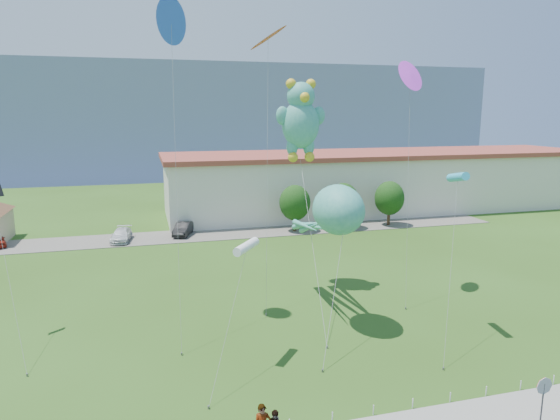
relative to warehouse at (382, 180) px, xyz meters
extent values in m
plane|color=#2C4B15|center=(-26.00, -44.00, -4.12)|extent=(160.00, 160.00, 0.00)
cube|color=#59544C|center=(-26.00, -9.00, -4.09)|extent=(70.00, 6.00, 0.06)
cube|color=gray|center=(-26.00, 76.00, 8.38)|extent=(160.00, 50.00, 25.00)
cube|color=beige|center=(0.00, 0.00, -0.32)|extent=(60.00, 14.00, 7.60)
cube|color=brown|center=(0.00, 0.00, 3.78)|extent=(61.00, 15.00, 0.60)
cylinder|color=slate|center=(-16.50, -48.20, -3.02)|extent=(0.07, 0.07, 2.20)
cylinder|color=red|center=(-16.50, -48.20, -2.02)|extent=(0.76, 0.04, 0.76)
cylinder|color=white|center=(-16.50, -48.22, -2.02)|extent=(0.80, 0.02, 0.80)
cylinder|color=white|center=(-25.00, -45.30, -3.87)|extent=(0.05, 0.05, 0.50)
cylinder|color=white|center=(-23.00, -45.30, -3.87)|extent=(0.05, 0.05, 0.50)
cylinder|color=white|center=(-21.00, -45.30, -3.87)|extent=(0.05, 0.05, 0.50)
cylinder|color=white|center=(-19.00, -45.30, -3.87)|extent=(0.05, 0.05, 0.50)
cylinder|color=white|center=(-17.00, -45.30, -3.87)|extent=(0.05, 0.05, 0.50)
cylinder|color=white|center=(-15.00, -45.30, -3.87)|extent=(0.05, 0.05, 0.50)
cylinder|color=white|center=(-13.00, -45.30, -3.87)|extent=(0.05, 0.05, 0.50)
cylinder|color=#3F2B19|center=(-16.00, -10.00, -3.02)|extent=(0.36, 0.36, 2.20)
ellipsoid|color=#14380F|center=(-16.00, -10.00, -0.72)|extent=(3.60, 3.60, 4.14)
cylinder|color=#3F2B19|center=(-10.00, -10.00, -3.02)|extent=(0.36, 0.36, 2.20)
ellipsoid|color=#14380F|center=(-10.00, -10.00, -0.72)|extent=(3.60, 3.60, 4.14)
cylinder|color=#3F2B19|center=(-4.00, -10.00, -3.02)|extent=(0.36, 0.36, 2.20)
ellipsoid|color=#14380F|center=(-4.00, -10.00, -0.72)|extent=(3.60, 3.60, 4.14)
imported|color=silver|center=(-35.27, -9.54, -3.41)|extent=(2.44, 4.72, 1.31)
imported|color=black|center=(-28.66, -8.53, -3.34)|extent=(2.82, 4.63, 1.44)
ellipsoid|color=teal|center=(-21.04, -35.68, 3.54)|extent=(3.13, 4.07, 3.13)
sphere|color=white|center=(-21.60, -36.91, 3.87)|extent=(0.49, 0.49, 0.49)
sphere|color=white|center=(-20.48, -36.91, 3.87)|extent=(0.49, 0.49, 0.49)
cylinder|color=slate|center=(-23.92, -41.06, -4.04)|extent=(0.10, 0.10, 0.16)
cylinder|color=gray|center=(-22.48, -38.87, -0.61)|extent=(2.91, 4.41, 6.72)
ellipsoid|color=teal|center=(-21.00, -27.70, 8.57)|extent=(2.86, 2.43, 3.57)
sphere|color=teal|center=(-21.00, -27.70, 10.66)|extent=(2.09, 2.09, 2.09)
sphere|color=gold|center=(-21.77, -27.70, 11.54)|extent=(0.77, 0.77, 0.77)
sphere|color=gold|center=(-20.23, -27.70, 11.54)|extent=(0.77, 0.77, 0.77)
sphere|color=gold|center=(-21.00, -28.58, 10.55)|extent=(0.77, 0.77, 0.77)
ellipsoid|color=teal|center=(-22.43, -27.70, 9.23)|extent=(0.99, 0.70, 1.38)
ellipsoid|color=teal|center=(-19.57, -27.70, 9.23)|extent=(0.99, 0.70, 1.38)
ellipsoid|color=teal|center=(-21.66, -27.70, 6.92)|extent=(0.88, 0.77, 1.43)
ellipsoid|color=teal|center=(-20.34, -27.70, 6.92)|extent=(0.88, 0.77, 1.43)
sphere|color=gold|center=(-21.66, -27.92, 6.16)|extent=(0.77, 0.77, 0.77)
sphere|color=gold|center=(-20.34, -27.92, 6.16)|extent=(0.77, 0.77, 0.77)
cylinder|color=slate|center=(-22.71, -38.59, -4.04)|extent=(0.10, 0.10, 0.16)
cylinder|color=gray|center=(-21.86, -33.14, 0.99)|extent=(1.74, 10.91, 9.92)
cylinder|color=white|center=(-27.42, -38.42, 2.34)|extent=(0.50, 2.25, 0.87)
cylinder|color=slate|center=(-30.20, -42.84, -4.04)|extent=(0.10, 0.10, 0.16)
cylinder|color=gray|center=(-28.81, -40.63, -0.91)|extent=(2.81, 4.45, 6.12)
cylinder|color=slate|center=(-39.00, -37.39, -4.04)|extent=(0.10, 0.10, 0.16)
cylinder|color=gray|center=(-40.20, -34.20, 0.41)|extent=(2.42, 6.41, 8.76)
cylinder|color=#32B8E1|center=(-14.45, -38.22, 5.66)|extent=(0.50, 2.25, 0.87)
cylinder|color=slate|center=(-17.58, -42.58, -4.04)|extent=(0.10, 0.10, 0.16)
cylinder|color=gray|center=(-16.02, -40.40, 0.75)|extent=(3.16, 4.39, 9.44)
cone|color=blue|center=(-30.47, -30.92, 15.01)|extent=(1.80, 1.33, 1.33)
cylinder|color=slate|center=(-31.01, -37.19, -4.04)|extent=(0.10, 0.10, 0.16)
cylinder|color=gray|center=(-30.74, -34.06, 5.42)|extent=(0.56, 6.29, 18.78)
cone|color=#B230C2|center=(-13.43, -30.24, 12.15)|extent=(1.80, 1.33, 1.33)
cylinder|color=slate|center=(-15.30, -34.46, -4.04)|extent=(0.10, 0.10, 0.16)
cylinder|color=gray|center=(-14.36, -32.35, 3.99)|extent=(1.90, 4.25, 15.92)
cone|color=#E15919|center=(-23.13, -26.23, 14.98)|extent=(1.80, 1.33, 1.33)
cylinder|color=slate|center=(-25.04, -33.03, -4.04)|extent=(0.10, 0.10, 0.16)
cylinder|color=gray|center=(-24.09, -29.63, 5.41)|extent=(1.95, 6.82, 18.75)
camera|label=1|loc=(-32.53, -64.00, 9.44)|focal=32.00mm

